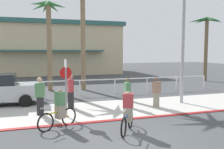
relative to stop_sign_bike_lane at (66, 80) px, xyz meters
The scene contains 16 objects.
ground_plane 7.04m from the stop_sign_bike_lane, 77.04° to the left, with size 80.00×80.00×0.00m, color #424447.
sidewalk_strip 2.42m from the stop_sign_bike_lane, 29.41° to the left, with size 44.00×4.00×0.02m, color beige.
curb_paint 2.53m from the stop_sign_bike_lane, 36.52° to the right, with size 44.00×0.24×0.03m, color maroon.
building_backdrop 24.39m from the stop_sign_bike_lane, 89.30° to the left, with size 19.13×12.76×6.63m.
rail_fence 5.45m from the stop_sign_bike_lane, 73.46° to the left, with size 19.69×0.08×1.04m.
stop_sign_bike_lane is the anchor object (origin of this frame).
streetlight_curb 7.16m from the stop_sign_bike_lane, ahead, with size 0.24×2.54×7.50m.
palm_tree_1 8.53m from the stop_sign_bike_lane, 91.57° to the left, with size 2.72×3.41×6.58m.
palm_tree_2 9.14m from the stop_sign_bike_lane, 73.39° to the left, with size 3.66×2.82×8.52m.
palm_tree_3 17.83m from the stop_sign_bike_lane, 32.52° to the left, with size 3.61×2.96×6.26m.
cyclist_blue_0 3.37m from the stop_sign_bike_lane, 53.99° to the right, with size 1.07×1.54×1.50m.
cyclist_yellow_1 1.77m from the stop_sign_bike_lane, 107.66° to the right, with size 1.56×1.03×1.50m.
pedestrian_0 3.52m from the stop_sign_bike_lane, 15.67° to the left, with size 0.35×0.42×1.56m.
pedestrian_1 4.86m from the stop_sign_bike_lane, ahead, with size 0.45×0.39×1.58m.
pedestrian_2 1.56m from the stop_sign_bike_lane, 146.91° to the left, with size 0.45×0.38×1.75m.
pedestrian_3 1.94m from the stop_sign_bike_lane, 75.35° to the left, with size 0.33×0.41×1.76m.
Camera 1 is at (-2.85, -7.41, 2.91)m, focal length 39.23 mm.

